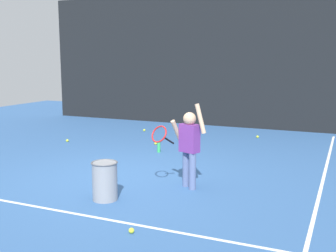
{
  "coord_description": "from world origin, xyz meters",
  "views": [
    {
      "loc": [
        3.54,
        -5.99,
        2.02
      ],
      "look_at": [
        0.65,
        0.55,
        0.85
      ],
      "focal_mm": 44.18,
      "sensor_mm": 36.0,
      "label": 1
    }
  ],
  "objects_px": {
    "tennis_ball_2": "(144,130)",
    "water_bottle": "(159,147)",
    "tennis_player": "(188,143)",
    "tennis_ball_3": "(258,137)",
    "tennis_ball_1": "(112,172)",
    "tennis_ball_5": "(156,143)",
    "ball_hopper": "(105,180)",
    "tennis_ball_4": "(131,231)",
    "tennis_ball_0": "(67,141)"
  },
  "relations": [
    {
      "from": "tennis_ball_2",
      "to": "water_bottle",
      "type": "bearing_deg",
      "value": -56.09
    },
    {
      "from": "tennis_player",
      "to": "tennis_ball_2",
      "type": "xyz_separation_m",
      "value": [
        -2.98,
        4.3,
        -0.69
      ]
    },
    {
      "from": "tennis_player",
      "to": "water_bottle",
      "type": "height_order",
      "value": "tennis_player"
    },
    {
      "from": "tennis_player",
      "to": "tennis_ball_3",
      "type": "distance_m",
      "value": 4.65
    },
    {
      "from": "tennis_ball_1",
      "to": "tennis_ball_5",
      "type": "relative_size",
      "value": 1.0
    },
    {
      "from": "ball_hopper",
      "to": "tennis_ball_4",
      "type": "bearing_deg",
      "value": -43.72
    },
    {
      "from": "tennis_ball_1",
      "to": "tennis_ball_4",
      "type": "bearing_deg",
      "value": -53.46
    },
    {
      "from": "tennis_ball_4",
      "to": "tennis_ball_5",
      "type": "bearing_deg",
      "value": 112.34
    },
    {
      "from": "ball_hopper",
      "to": "tennis_ball_2",
      "type": "distance_m",
      "value": 5.71
    },
    {
      "from": "tennis_ball_2",
      "to": "tennis_ball_3",
      "type": "bearing_deg",
      "value": 5.4
    },
    {
      "from": "tennis_ball_4",
      "to": "tennis_ball_3",
      "type": "bearing_deg",
      "value": 88.9
    },
    {
      "from": "water_bottle",
      "to": "tennis_ball_4",
      "type": "relative_size",
      "value": 3.33
    },
    {
      "from": "ball_hopper",
      "to": "tennis_ball_3",
      "type": "xyz_separation_m",
      "value": [
        1.04,
        5.6,
        -0.26
      ]
    },
    {
      "from": "tennis_player",
      "to": "ball_hopper",
      "type": "bearing_deg",
      "value": -113.41
    },
    {
      "from": "tennis_ball_0",
      "to": "tennis_ball_1",
      "type": "distance_m",
      "value": 3.18
    },
    {
      "from": "tennis_ball_2",
      "to": "tennis_ball_5",
      "type": "distance_m",
      "value": 1.88
    },
    {
      "from": "tennis_player",
      "to": "tennis_ball_4",
      "type": "distance_m",
      "value": 2.0
    },
    {
      "from": "tennis_ball_0",
      "to": "tennis_ball_3",
      "type": "bearing_deg",
      "value": 29.88
    },
    {
      "from": "tennis_player",
      "to": "tennis_ball_0",
      "type": "xyz_separation_m",
      "value": [
        -4.02,
        2.21,
        -0.69
      ]
    },
    {
      "from": "ball_hopper",
      "to": "tennis_ball_5",
      "type": "height_order",
      "value": "ball_hopper"
    },
    {
      "from": "tennis_ball_1",
      "to": "tennis_ball_2",
      "type": "relative_size",
      "value": 1.0
    },
    {
      "from": "tennis_ball_2",
      "to": "tennis_ball_4",
      "type": "relative_size",
      "value": 1.0
    },
    {
      "from": "tennis_player",
      "to": "tennis_ball_2",
      "type": "height_order",
      "value": "tennis_player"
    },
    {
      "from": "tennis_ball_4",
      "to": "ball_hopper",
      "type": "bearing_deg",
      "value": 136.28
    },
    {
      "from": "tennis_ball_0",
      "to": "tennis_ball_2",
      "type": "distance_m",
      "value": 2.34
    },
    {
      "from": "tennis_ball_2",
      "to": "tennis_ball_5",
      "type": "height_order",
      "value": "same"
    },
    {
      "from": "water_bottle",
      "to": "tennis_ball_3",
      "type": "xyz_separation_m",
      "value": [
        1.63,
        2.51,
        -0.08
      ]
    },
    {
      "from": "ball_hopper",
      "to": "tennis_ball_4",
      "type": "relative_size",
      "value": 8.52
    },
    {
      "from": "water_bottle",
      "to": "tennis_ball_3",
      "type": "height_order",
      "value": "water_bottle"
    },
    {
      "from": "water_bottle",
      "to": "tennis_ball_0",
      "type": "bearing_deg",
      "value": 177.27
    },
    {
      "from": "tennis_ball_1",
      "to": "tennis_ball_4",
      "type": "height_order",
      "value": "same"
    },
    {
      "from": "tennis_ball_1",
      "to": "ball_hopper",
      "type": "bearing_deg",
      "value": -62.35
    },
    {
      "from": "tennis_player",
      "to": "tennis_ball_3",
      "type": "height_order",
      "value": "tennis_player"
    },
    {
      "from": "tennis_ball_0",
      "to": "ball_hopper",
      "type": "bearing_deg",
      "value": -45.74
    },
    {
      "from": "water_bottle",
      "to": "tennis_ball_4",
      "type": "height_order",
      "value": "water_bottle"
    },
    {
      "from": "tennis_ball_0",
      "to": "tennis_player",
      "type": "bearing_deg",
      "value": -28.76
    },
    {
      "from": "tennis_ball_5",
      "to": "tennis_ball_2",
      "type": "bearing_deg",
      "value": 125.32
    },
    {
      "from": "tennis_ball_1",
      "to": "tennis_ball_5",
      "type": "xyz_separation_m",
      "value": [
        -0.36,
        2.55,
        0.0
      ]
    },
    {
      "from": "tennis_ball_3",
      "to": "tennis_ball_4",
      "type": "height_order",
      "value": "same"
    },
    {
      "from": "ball_hopper",
      "to": "tennis_ball_2",
      "type": "relative_size",
      "value": 8.52
    },
    {
      "from": "tennis_ball_1",
      "to": "tennis_ball_3",
      "type": "bearing_deg",
      "value": 69.02
    },
    {
      "from": "tennis_ball_2",
      "to": "tennis_ball_3",
      "type": "xyz_separation_m",
      "value": [
        3.12,
        0.29,
        0.0
      ]
    },
    {
      "from": "tennis_player",
      "to": "tennis_ball_3",
      "type": "xyz_separation_m",
      "value": [
        0.14,
        4.6,
        -0.69
      ]
    },
    {
      "from": "tennis_ball_3",
      "to": "tennis_ball_2",
      "type": "bearing_deg",
      "value": -174.6
    },
    {
      "from": "ball_hopper",
      "to": "tennis_ball_5",
      "type": "xyz_separation_m",
      "value": [
        -1.0,
        3.78,
        -0.26
      ]
    },
    {
      "from": "tennis_player",
      "to": "ball_hopper",
      "type": "relative_size",
      "value": 2.4
    },
    {
      "from": "tennis_ball_0",
      "to": "tennis_ball_3",
      "type": "distance_m",
      "value": 4.8
    },
    {
      "from": "tennis_ball_1",
      "to": "water_bottle",
      "type": "bearing_deg",
      "value": 88.46
    },
    {
      "from": "tennis_ball_5",
      "to": "tennis_ball_1",
      "type": "bearing_deg",
      "value": -82.06
    },
    {
      "from": "tennis_player",
      "to": "tennis_ball_0",
      "type": "relative_size",
      "value": 20.46
    }
  ]
}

